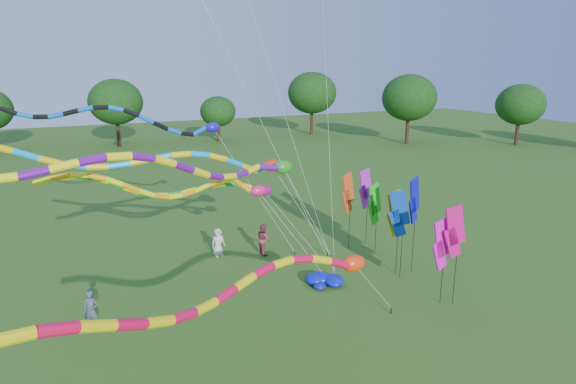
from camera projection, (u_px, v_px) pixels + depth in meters
name	position (u px, v px, depth m)	size (l,w,h in m)	color
ground	(332.00, 326.00, 20.43)	(160.00, 160.00, 0.00)	#2C5717
tree_ring	(324.00, 214.00, 17.24)	(116.01, 117.09, 9.68)	#382314
tube_kite_red	(267.00, 282.00, 15.25)	(13.90, 5.81, 6.32)	black
tube_kite_orange	(187.00, 187.00, 20.27)	(12.32, 1.29, 7.38)	black
tube_kite_purple	(208.00, 168.00, 19.66)	(15.06, 5.82, 8.47)	black
tube_kite_blue	(142.00, 121.00, 23.03)	(13.60, 1.83, 9.53)	black
tube_kite_cyan	(188.00, 162.00, 21.47)	(15.47, 2.50, 8.59)	black
tube_kite_green	(201.00, 188.00, 22.88)	(12.49, 1.06, 6.92)	black
banner_pole_blue_a	(399.00, 214.00, 24.20)	(1.09, 0.55, 4.73)	black
banner_pole_violet	(365.00, 189.00, 28.73)	(1.14, 0.37, 4.82)	black
banner_pole_red	(348.00, 193.00, 27.94)	(1.11, 0.51, 4.77)	black
banner_pole_blue_b	(414.00, 201.00, 24.61)	(1.09, 0.55, 5.26)	black
banner_pole_orange	(395.00, 214.00, 24.70)	(1.16, 0.13, 4.59)	black
banner_pole_magenta_a	(441.00, 244.00, 21.51)	(1.16, 0.19, 4.21)	black
banner_pole_green	(374.00, 204.00, 27.32)	(1.14, 0.40, 4.34)	black
banner_pole_magenta_b	(454.00, 232.00, 21.28)	(1.16, 0.24, 4.84)	black
blue_nylon_heap	(321.00, 282.00, 24.00)	(1.58, 1.48, 0.52)	#0D18AC
person_a	(218.00, 242.00, 27.74)	(0.81, 0.52, 1.65)	beige
person_b	(91.00, 311.00, 19.85)	(0.67, 0.44, 1.83)	#424B5D
person_c	(264.00, 239.00, 27.96)	(0.90, 0.70, 1.85)	#943548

